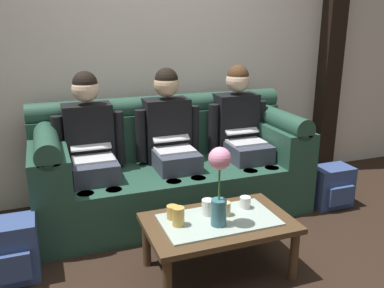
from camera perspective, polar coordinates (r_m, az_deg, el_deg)
ground_plane at (r=2.73m, az=5.03°, el=-19.00°), size 14.00×14.00×0.00m
back_wall_patterned at (r=3.81m, az=-5.66°, el=14.64°), size 6.00×0.12×2.90m
timber_pillar at (r=4.56m, az=18.88°, el=14.21°), size 0.20×0.20×2.90m
couch at (r=3.52m, az=-2.93°, el=-3.49°), size 2.24×0.88×0.96m
person_left at (r=3.30m, az=-13.91°, el=-0.10°), size 0.56×0.67×1.22m
person_middle at (r=3.43m, az=-2.98°, el=1.01°), size 0.56×0.67×1.22m
person_right at (r=3.67m, az=6.84°, el=1.98°), size 0.56×0.67×1.22m
coffee_table at (r=2.67m, az=3.73°, el=-11.43°), size 0.94×0.58×0.38m
flower_vase at (r=2.45m, az=3.83°, el=-4.97°), size 0.14×0.14×0.50m
cup_near_left at (r=2.63m, az=-2.74°, el=-9.46°), size 0.07×0.07×0.09m
cup_near_right at (r=2.79m, az=7.41°, el=-8.07°), size 0.07×0.07×0.08m
cup_far_center at (r=2.68m, az=2.21°, el=-8.79°), size 0.08×0.08×0.10m
cup_far_left at (r=2.68m, az=4.66°, el=-8.96°), size 0.07×0.07×0.09m
cup_far_right at (r=2.54m, az=-1.91°, el=-10.05°), size 0.08×0.08×0.12m
backpack_right at (r=3.85m, az=18.84°, el=-5.64°), size 0.35×0.27×0.36m
backpack_left at (r=2.90m, az=-23.65°, el=-13.48°), size 0.30×0.30×0.40m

